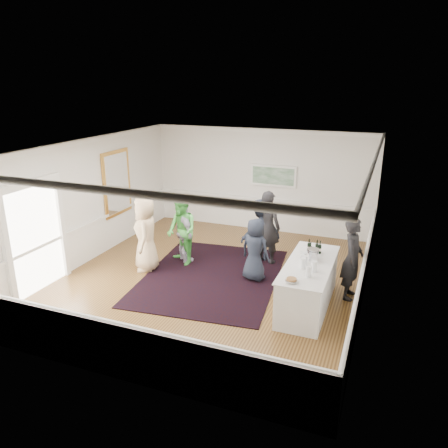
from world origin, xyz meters
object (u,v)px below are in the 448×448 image
at_px(guest_lilac, 184,232).
at_px(nut_bowl, 291,280).
at_px(ice_bucket, 313,255).
at_px(serving_table, 308,285).
at_px(guest_green, 182,231).
at_px(guest_tan, 146,234).
at_px(guest_dark_a, 261,230).
at_px(guest_dark_b, 267,227).
at_px(bartender, 352,258).
at_px(guest_navy, 255,250).

relative_size(guest_lilac, nut_bowl, 6.58).
xyz_separation_m(guest_lilac, ice_bucket, (3.52, -1.04, 0.28)).
bearing_deg(serving_table, guest_green, 162.42).
xyz_separation_m(guest_tan, nut_bowl, (4.02, -1.44, 0.09)).
height_order(guest_tan, guest_lilac, guest_tan).
height_order(guest_lilac, ice_bucket, guest_lilac).
bearing_deg(guest_tan, guest_dark_a, 95.49).
height_order(guest_tan, guest_dark_b, guest_dark_b).
bearing_deg(guest_dark_a, guest_lilac, -14.87).
height_order(bartender, ice_bucket, bartender).
bearing_deg(guest_lilac, serving_table, -155.62).
xyz_separation_m(serving_table, guest_tan, (-4.17, 0.45, 0.44)).
distance_m(bartender, guest_dark_b, 2.56).
bearing_deg(guest_green, guest_dark_a, 64.59).
xyz_separation_m(guest_lilac, nut_bowl, (3.35, -2.25, 0.20)).
relative_size(bartender, guest_dark_a, 1.09).
height_order(serving_table, guest_tan, guest_tan).
height_order(guest_dark_a, ice_bucket, guest_dark_a).
xyz_separation_m(bartender, guest_green, (-4.28, 0.34, -0.02)).
xyz_separation_m(guest_navy, nut_bowl, (1.29, -1.86, 0.26)).
height_order(guest_lilac, guest_dark_b, guest_dark_b).
height_order(bartender, guest_tan, guest_tan).
distance_m(guest_tan, guest_lilac, 1.05).
xyz_separation_m(guest_lilac, guest_dark_a, (1.85, 0.79, 0.01)).
height_order(bartender, nut_bowl, bartender).
height_order(bartender, guest_dark_b, guest_dark_b).
height_order(serving_table, ice_bucket, ice_bucket).
bearing_deg(guest_navy, guest_lilac, 5.02).
bearing_deg(guest_tan, guest_green, 108.00).
xyz_separation_m(guest_dark_b, guest_navy, (0.03, -1.11, -0.21)).
bearing_deg(nut_bowl, guest_tan, 160.23).
relative_size(bartender, guest_dark_b, 0.95).
xyz_separation_m(guest_dark_a, guest_navy, (0.21, -1.18, -0.08)).
distance_m(ice_bucket, nut_bowl, 1.22).
bearing_deg(guest_lilac, nut_bowl, -169.84).
xyz_separation_m(bartender, guest_dark_a, (-2.43, 1.27, -0.08)).
xyz_separation_m(guest_green, guest_lilac, (0.00, 0.14, -0.06)).
xyz_separation_m(bartender, nut_bowl, (-0.93, -1.77, 0.11)).
height_order(bartender, guest_lilac, bartender).
relative_size(guest_navy, ice_bucket, 5.89).
relative_size(guest_tan, guest_lilac, 1.13).
bearing_deg(guest_navy, ice_bucket, 171.42).
xyz_separation_m(guest_green, ice_bucket, (3.52, -0.91, 0.21)).
bearing_deg(guest_dark_b, bartender, 162.28).
height_order(serving_table, guest_lilac, guest_lilac).
height_order(guest_lilac, guest_dark_a, guest_dark_a).
xyz_separation_m(guest_tan, guest_dark_b, (2.70, 1.53, 0.03)).
distance_m(bartender, guest_dark_a, 2.75).
xyz_separation_m(bartender, ice_bucket, (-0.76, -0.56, 0.19)).
xyz_separation_m(guest_green, guest_dark_b, (2.03, 0.87, 0.08)).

